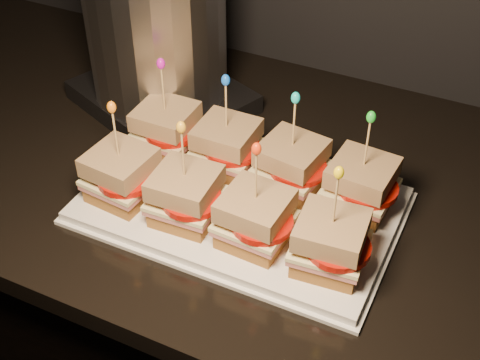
% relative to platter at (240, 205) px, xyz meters
% --- Properties ---
extents(granite_slab, '(2.31, 0.67, 0.03)m').
position_rel_platter_xyz_m(granite_slab, '(-0.00, 0.09, -0.03)').
color(granite_slab, black).
rests_on(granite_slab, cabinet).
extents(platter, '(0.42, 0.26, 0.02)m').
position_rel_platter_xyz_m(platter, '(0.00, 0.00, 0.00)').
color(platter, white).
rests_on(platter, granite_slab).
extents(platter_rim, '(0.44, 0.27, 0.01)m').
position_rel_platter_xyz_m(platter_rim, '(0.00, 0.00, -0.01)').
color(platter_rim, white).
rests_on(platter_rim, granite_slab).
extents(sandwich_0_bread_bot, '(0.08, 0.08, 0.02)m').
position_rel_platter_xyz_m(sandwich_0_bread_bot, '(-0.15, 0.06, 0.02)').
color(sandwich_0_bread_bot, brown).
rests_on(sandwich_0_bread_bot, platter).
extents(sandwich_0_ham, '(0.09, 0.09, 0.01)m').
position_rel_platter_xyz_m(sandwich_0_ham, '(-0.15, 0.06, 0.04)').
color(sandwich_0_ham, '#C65A5A').
rests_on(sandwich_0_ham, sandwich_0_bread_bot).
extents(sandwich_0_cheese, '(0.09, 0.09, 0.01)m').
position_rel_platter_xyz_m(sandwich_0_cheese, '(-0.15, 0.06, 0.04)').
color(sandwich_0_cheese, '#F3EAA3').
rests_on(sandwich_0_cheese, sandwich_0_ham).
extents(sandwich_0_tomato, '(0.08, 0.08, 0.01)m').
position_rel_platter_xyz_m(sandwich_0_tomato, '(-0.14, 0.05, 0.05)').
color(sandwich_0_tomato, '#AD1006').
rests_on(sandwich_0_tomato, sandwich_0_cheese).
extents(sandwich_0_bread_top, '(0.08, 0.08, 0.03)m').
position_rel_platter_xyz_m(sandwich_0_bread_top, '(-0.15, 0.06, 0.07)').
color(sandwich_0_bread_top, '#582A0D').
rests_on(sandwich_0_bread_top, sandwich_0_tomato).
extents(sandwich_0_pick, '(0.00, 0.00, 0.09)m').
position_rel_platter_xyz_m(sandwich_0_pick, '(-0.15, 0.06, 0.11)').
color(sandwich_0_pick, tan).
rests_on(sandwich_0_pick, sandwich_0_bread_top).
extents(sandwich_0_frill, '(0.01, 0.01, 0.02)m').
position_rel_platter_xyz_m(sandwich_0_frill, '(-0.15, 0.06, 0.16)').
color(sandwich_0_frill, '#C912B2').
rests_on(sandwich_0_frill, sandwich_0_pick).
extents(sandwich_1_bread_bot, '(0.08, 0.08, 0.02)m').
position_rel_platter_xyz_m(sandwich_1_bread_bot, '(-0.05, 0.06, 0.02)').
color(sandwich_1_bread_bot, brown).
rests_on(sandwich_1_bread_bot, platter).
extents(sandwich_1_ham, '(0.09, 0.08, 0.01)m').
position_rel_platter_xyz_m(sandwich_1_ham, '(-0.05, 0.06, 0.04)').
color(sandwich_1_ham, '#C65A5A').
rests_on(sandwich_1_ham, sandwich_1_bread_bot).
extents(sandwich_1_cheese, '(0.09, 0.09, 0.01)m').
position_rel_platter_xyz_m(sandwich_1_cheese, '(-0.05, 0.06, 0.04)').
color(sandwich_1_cheese, '#F3EAA3').
rests_on(sandwich_1_cheese, sandwich_1_ham).
extents(sandwich_1_tomato, '(0.08, 0.08, 0.01)m').
position_rel_platter_xyz_m(sandwich_1_tomato, '(-0.04, 0.05, 0.05)').
color(sandwich_1_tomato, '#AD1006').
rests_on(sandwich_1_tomato, sandwich_1_cheese).
extents(sandwich_1_bread_top, '(0.08, 0.08, 0.03)m').
position_rel_platter_xyz_m(sandwich_1_bread_top, '(-0.05, 0.06, 0.07)').
color(sandwich_1_bread_top, '#582A0D').
rests_on(sandwich_1_bread_top, sandwich_1_tomato).
extents(sandwich_1_pick, '(0.00, 0.00, 0.09)m').
position_rel_platter_xyz_m(sandwich_1_pick, '(-0.05, 0.06, 0.11)').
color(sandwich_1_pick, tan).
rests_on(sandwich_1_pick, sandwich_1_bread_top).
extents(sandwich_1_frill, '(0.01, 0.01, 0.02)m').
position_rel_platter_xyz_m(sandwich_1_frill, '(-0.05, 0.06, 0.16)').
color(sandwich_1_frill, blue).
rests_on(sandwich_1_frill, sandwich_1_pick).
extents(sandwich_2_bread_bot, '(0.09, 0.09, 0.02)m').
position_rel_platter_xyz_m(sandwich_2_bread_bot, '(0.05, 0.06, 0.02)').
color(sandwich_2_bread_bot, brown).
rests_on(sandwich_2_bread_bot, platter).
extents(sandwich_2_ham, '(0.10, 0.10, 0.01)m').
position_rel_platter_xyz_m(sandwich_2_ham, '(0.05, 0.06, 0.04)').
color(sandwich_2_ham, '#C65A5A').
rests_on(sandwich_2_ham, sandwich_2_bread_bot).
extents(sandwich_2_cheese, '(0.10, 0.10, 0.01)m').
position_rel_platter_xyz_m(sandwich_2_cheese, '(0.05, 0.06, 0.04)').
color(sandwich_2_cheese, '#F3EAA3').
rests_on(sandwich_2_cheese, sandwich_2_ham).
extents(sandwich_2_tomato, '(0.08, 0.08, 0.01)m').
position_rel_platter_xyz_m(sandwich_2_tomato, '(0.06, 0.05, 0.05)').
color(sandwich_2_tomato, '#AD1006').
rests_on(sandwich_2_tomato, sandwich_2_cheese).
extents(sandwich_2_bread_top, '(0.09, 0.09, 0.03)m').
position_rel_platter_xyz_m(sandwich_2_bread_top, '(0.05, 0.06, 0.07)').
color(sandwich_2_bread_top, '#582A0D').
rests_on(sandwich_2_bread_top, sandwich_2_tomato).
extents(sandwich_2_pick, '(0.00, 0.00, 0.09)m').
position_rel_platter_xyz_m(sandwich_2_pick, '(0.05, 0.06, 0.11)').
color(sandwich_2_pick, tan).
rests_on(sandwich_2_pick, sandwich_2_bread_top).
extents(sandwich_2_frill, '(0.01, 0.01, 0.02)m').
position_rel_platter_xyz_m(sandwich_2_frill, '(0.05, 0.06, 0.16)').
color(sandwich_2_frill, '#13C7BF').
rests_on(sandwich_2_frill, sandwich_2_pick).
extents(sandwich_3_bread_bot, '(0.08, 0.08, 0.02)m').
position_rel_platter_xyz_m(sandwich_3_bread_bot, '(0.15, 0.06, 0.02)').
color(sandwich_3_bread_bot, brown).
rests_on(sandwich_3_bread_bot, platter).
extents(sandwich_3_ham, '(0.09, 0.09, 0.01)m').
position_rel_platter_xyz_m(sandwich_3_ham, '(0.15, 0.06, 0.04)').
color(sandwich_3_ham, '#C65A5A').
rests_on(sandwich_3_ham, sandwich_3_bread_bot).
extents(sandwich_3_cheese, '(0.09, 0.09, 0.01)m').
position_rel_platter_xyz_m(sandwich_3_cheese, '(0.15, 0.06, 0.04)').
color(sandwich_3_cheese, '#F3EAA3').
rests_on(sandwich_3_cheese, sandwich_3_ham).
extents(sandwich_3_tomato, '(0.08, 0.08, 0.01)m').
position_rel_platter_xyz_m(sandwich_3_tomato, '(0.16, 0.05, 0.05)').
color(sandwich_3_tomato, '#AD1006').
rests_on(sandwich_3_tomato, sandwich_3_cheese).
extents(sandwich_3_bread_top, '(0.09, 0.09, 0.03)m').
position_rel_platter_xyz_m(sandwich_3_bread_top, '(0.15, 0.06, 0.07)').
color(sandwich_3_bread_top, '#582A0D').
rests_on(sandwich_3_bread_top, sandwich_3_tomato).
extents(sandwich_3_pick, '(0.00, 0.00, 0.09)m').
position_rel_platter_xyz_m(sandwich_3_pick, '(0.15, 0.06, 0.11)').
color(sandwich_3_pick, tan).
rests_on(sandwich_3_pick, sandwich_3_bread_top).
extents(sandwich_3_frill, '(0.01, 0.01, 0.02)m').
position_rel_platter_xyz_m(sandwich_3_frill, '(0.15, 0.06, 0.16)').
color(sandwich_3_frill, green).
rests_on(sandwich_3_frill, sandwich_3_pick).
extents(sandwich_4_bread_bot, '(0.09, 0.09, 0.02)m').
position_rel_platter_xyz_m(sandwich_4_bread_bot, '(-0.15, -0.06, 0.02)').
color(sandwich_4_bread_bot, brown).
rests_on(sandwich_4_bread_bot, platter).
extents(sandwich_4_ham, '(0.10, 0.09, 0.01)m').
position_rel_platter_xyz_m(sandwich_4_ham, '(-0.15, -0.06, 0.04)').
color(sandwich_4_ham, '#C65A5A').
rests_on(sandwich_4_ham, sandwich_4_bread_bot).
extents(sandwich_4_cheese, '(0.10, 0.09, 0.01)m').
position_rel_platter_xyz_m(sandwich_4_cheese, '(-0.15, -0.06, 0.04)').
color(sandwich_4_cheese, '#F3EAA3').
rests_on(sandwich_4_cheese, sandwich_4_ham).
extents(sandwich_4_tomato, '(0.08, 0.08, 0.01)m').
position_rel_platter_xyz_m(sandwich_4_tomato, '(-0.14, -0.07, 0.05)').
color(sandwich_4_tomato, '#AD1006').
rests_on(sandwich_4_tomato, sandwich_4_cheese).
extents(sandwich_4_bread_top, '(0.09, 0.09, 0.03)m').
position_rel_platter_xyz_m(sandwich_4_bread_top, '(-0.15, -0.06, 0.07)').
color(sandwich_4_bread_top, '#582A0D').
rests_on(sandwich_4_bread_top, sandwich_4_tomato).
extents(sandwich_4_pick, '(0.00, 0.00, 0.09)m').
position_rel_platter_xyz_m(sandwich_4_pick, '(-0.15, -0.06, 0.11)').
color(sandwich_4_pick, tan).
rests_on(sandwich_4_pick, sandwich_4_bread_top).
extents(sandwich_4_frill, '(0.01, 0.01, 0.02)m').
position_rel_platter_xyz_m(sandwich_4_frill, '(-0.15, -0.06, 0.16)').
color(sandwich_4_frill, orange).
rests_on(sandwich_4_frill, sandwich_4_pick).
extents(sandwich_5_bread_bot, '(0.08, 0.08, 0.02)m').
position_rel_platter_xyz_m(sandwich_5_bread_bot, '(-0.05, -0.06, 0.02)').
color(sandwich_5_bread_bot, brown).
rests_on(sandwich_5_bread_bot, platter).
extents(sandwich_5_ham, '(0.09, 0.09, 0.01)m').
position_rel_platter_xyz_m(sandwich_5_ham, '(-0.05, -0.06, 0.04)').
color(sandwich_5_ham, '#C65A5A').
rests_on(sandwich_5_ham, sandwich_5_bread_bot).
extents(sandwich_5_cheese, '(0.09, 0.09, 0.01)m').
position_rel_platter_xyz_m(sandwich_5_cheese, '(-0.05, -0.06, 0.04)').
color(sandwich_5_cheese, '#F3EAA3').
rests_on(sandwich_5_cheese, sandwich_5_ham).
extents(sandwich_5_tomato, '(0.08, 0.08, 0.01)m').
position_rel_platter_xyz_m(sandwich_5_tomato, '(-0.04, -0.07, 0.05)').
color(sandwich_5_tomato, '#AD1006').
rests_on(sandwich_5_tomato, sandwich_5_cheese).
extents(sandwich_5_bread_top, '(0.08, 0.08, 0.03)m').
position_rel_platter_xyz_m(sandwich_5_bread_top, '(-0.05, -0.06, 0.07)').
color(sandwich_5_bread_top, '#582A0D').
rests_on(sandwich_5_bread_top, sandwich_5_tomato).
extents(sandwich_5_pick, '(0.00, 0.00, 0.09)m').
position_rel_platter_xyz_m(sandwich_5_pick, '(-0.05, -0.06, 0.11)').
color(sandwich_5_pick, tan).
rests_on(sandwich_5_pick, sandwich_5_bread_top).
extents(sandwich_5_frill, '(0.01, 0.01, 0.02)m').
position_rel_platter_xyz_m(sandwich_5_frill, '(-0.05, -0.06, 0.16)').
color(sandwich_5_frill, gold).
rests_on(sandwich_5_frill, sandwich_5_pick).
extents(sandwich_6_bread_bot, '(0.08, 0.08, 0.02)m').
position_rel_platter_xyz_m(sandwich_6_bread_bot, '(0.05, -0.06, 0.02)').
color(sandwich_6_bread_bot, brown).
rests_on(sandwich_6_bread_bot, platter).
extents(sandwich_6_ham, '(0.09, 0.09, 0.01)m').
position_rel_platter_xyz_m(sandwich_6_ham, '(0.05, -0.06, 0.04)').
color(sandwich_6_ham, '#C65A5A').
rests_on(sandwich_6_ham, sandwich_6_bread_bot).
extents(sandwich_6_cheese, '(0.09, 0.09, 0.01)m').
position_rel_platter_xyz_m(sandwich_6_cheese, '(0.05, -0.06, 0.04)').
color(sandwich_6_cheese, '#F3EAA3').
rests_on(sandwich_6_cheese, sandwich_6_ham).
extents(sandwich_6_tomato, '(0.08, 0.08, 0.01)m').
position_rel_platter_xyz_m(sandwich_6_tomato, '(0.06, -0.07, 0.05)').
color(sandwich_6_tomato, '#AD1006').
rests_on(sandwich_6_tomato, sandwich_6_cheese).
extents(sandwich_6_bread_top, '(0.09, 0.09, 0.03)m').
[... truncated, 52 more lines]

